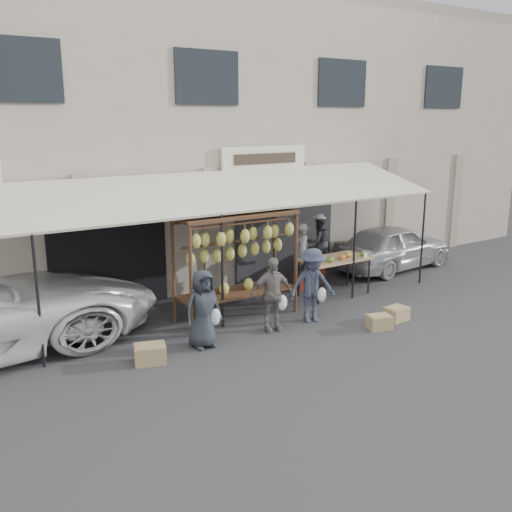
{
  "coord_description": "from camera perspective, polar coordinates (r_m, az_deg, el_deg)",
  "views": [
    {
      "loc": [
        -6.36,
        -8.34,
        4.13
      ],
      "look_at": [
        -0.04,
        1.4,
        1.3
      ],
      "focal_mm": 40.0,
      "sensor_mm": 36.0,
      "label": 1
    }
  ],
  "objects": [
    {
      "name": "crate_far",
      "position": [
        10.14,
        -10.56,
        -9.6
      ],
      "size": [
        0.63,
        0.55,
        0.32
      ],
      "primitive_type": "cube",
      "rotation": [
        0.0,
        0.0,
        -0.31
      ],
      "color": "tan",
      "rests_on": "ground_plane"
    },
    {
      "name": "customer_left",
      "position": [
        10.48,
        -5.31,
        -5.28
      ],
      "size": [
        0.72,
        0.48,
        1.47
      ],
      "primitive_type": "imported",
      "rotation": [
        0.0,
        0.0,
        0.01
      ],
      "color": "#2A2E37",
      "rests_on": "ground_plane"
    },
    {
      "name": "sedan",
      "position": [
        16.28,
        13.54,
        0.93
      ],
      "size": [
        3.89,
        1.88,
        1.28
      ],
      "primitive_type": "imported",
      "rotation": [
        0.0,
        0.0,
        1.67
      ],
      "color": "#A8A8AD",
      "rests_on": "ground_plane"
    },
    {
      "name": "customer_mid",
      "position": [
        11.22,
        1.58,
        -3.85
      ],
      "size": [
        0.93,
        0.53,
        1.49
      ],
      "primitive_type": "imported",
      "rotation": [
        0.0,
        0.0,
        -0.2
      ],
      "color": "slate",
      "rests_on": "ground_plane"
    },
    {
      "name": "crate_near_a",
      "position": [
        11.74,
        12.21,
        -6.49
      ],
      "size": [
        0.55,
        0.47,
        0.28
      ],
      "primitive_type": "cube",
      "rotation": [
        0.0,
        0.0,
        -0.3
      ],
      "color": "tan",
      "rests_on": "ground_plane"
    },
    {
      "name": "vendor_left",
      "position": [
        13.88,
        4.59,
        0.61
      ],
      "size": [
        0.44,
        0.3,
        1.15
      ],
      "primitive_type": "imported",
      "rotation": [
        0.0,
        0.0,
        3.21
      ],
      "color": "gray",
      "rests_on": "stool_left"
    },
    {
      "name": "banana_rack",
      "position": [
        11.72,
        -1.87,
        1.07
      ],
      "size": [
        2.6,
        0.9,
        2.24
      ],
      "color": "#342012",
      "rests_on": "ground_plane"
    },
    {
      "name": "stool_right",
      "position": [
        14.69,
        6.18,
        -1.89
      ],
      "size": [
        0.33,
        0.33,
        0.4
      ],
      "primitive_type": "cube",
      "rotation": [
        0.0,
        0.0,
        -0.19
      ],
      "color": "maroon",
      "rests_on": "ground_plane"
    },
    {
      "name": "stool_left",
      "position": [
        14.08,
        4.53,
        -2.51
      ],
      "size": [
        0.38,
        0.38,
        0.42
      ],
      "primitive_type": "cube",
      "rotation": [
        0.0,
        0.0,
        -0.35
      ],
      "color": "maroon",
      "rests_on": "ground_plane"
    },
    {
      "name": "crate_near_b",
      "position": [
        12.3,
        13.86,
        -5.63
      ],
      "size": [
        0.5,
        0.39,
        0.28
      ],
      "primitive_type": "cube",
      "rotation": [
        0.0,
        0.0,
        0.08
      ],
      "color": "tan",
      "rests_on": "ground_plane"
    },
    {
      "name": "produce_table",
      "position": [
        13.55,
        7.97,
        -0.37
      ],
      "size": [
        1.7,
        0.9,
        1.04
      ],
      "color": "tan",
      "rests_on": "ground_plane"
    },
    {
      "name": "customer_right",
      "position": [
        11.75,
        5.63,
        -2.95
      ],
      "size": [
        1.12,
        0.83,
        1.55
      ],
      "primitive_type": "imported",
      "rotation": [
        0.0,
        0.0,
        -0.28
      ],
      "color": "#31364A",
      "rests_on": "ground_plane"
    },
    {
      "name": "awning",
      "position": [
        12.48,
        -2.02,
        6.52
      ],
      "size": [
        10.0,
        2.35,
        2.92
      ],
      "color": "beige",
      "rests_on": "ground_plane"
    },
    {
      "name": "shophouse",
      "position": [
        16.15,
        -9.99,
        11.78
      ],
      "size": [
        24.0,
        6.15,
        7.3
      ],
      "color": "#B1A593",
      "rests_on": "ground_plane"
    },
    {
      "name": "ground_plane",
      "position": [
        11.27,
        4.09,
        -7.83
      ],
      "size": [
        90.0,
        90.0,
        0.0
      ],
      "primitive_type": "plane",
      "color": "#2D2D30"
    },
    {
      "name": "vendor_right",
      "position": [
        14.49,
        6.27,
        1.38
      ],
      "size": [
        0.69,
        0.57,
        1.32
      ],
      "primitive_type": "imported",
      "rotation": [
        0.0,
        0.0,
        3.02
      ],
      "color": "#303034",
      "rests_on": "stool_right"
    }
  ]
}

